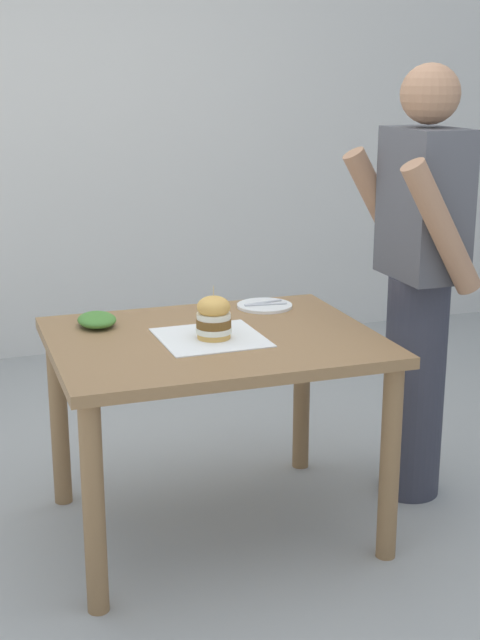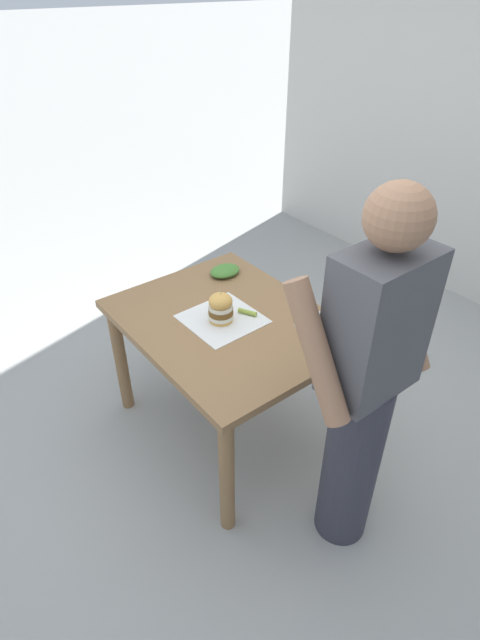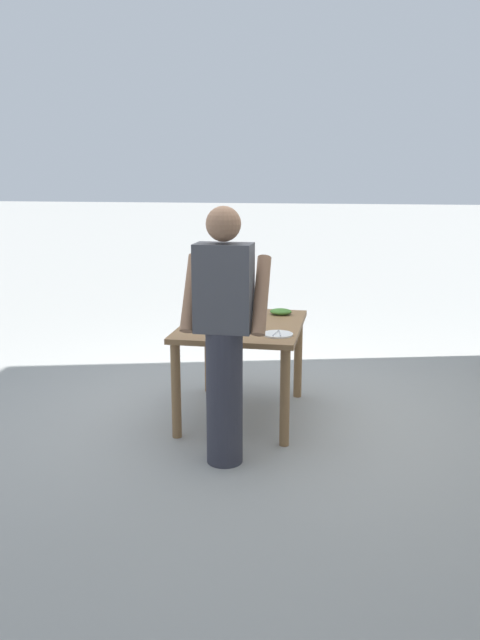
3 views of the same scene
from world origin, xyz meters
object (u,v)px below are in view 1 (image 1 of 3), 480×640
at_px(patio_table, 214,367).
at_px(diner_across_table, 419,281).
at_px(sandwich, 214,317).
at_px(pickle_spear, 213,323).
at_px(side_salad, 97,320).
at_px(side_plate_with_forks, 265,306).

relative_size(patio_table, diner_across_table, 0.68).
distance_m(sandwich, pickle_spear, 0.16).
distance_m(sandwich, side_salad, 0.47).
bearing_deg(sandwich, patio_table, 165.74).
bearing_deg(side_plate_with_forks, diner_across_table, 61.75).
bearing_deg(side_plate_with_forks, pickle_spear, -52.79).
xyz_separation_m(side_plate_with_forks, side_salad, (0.06, -0.68, 0.02)).
relative_size(pickle_spear, side_salad, 0.55).
distance_m(pickle_spear, side_plate_with_forks, 0.35).
xyz_separation_m(pickle_spear, diner_across_table, (0.07, 0.80, 0.12)).
distance_m(patio_table, sandwich, 0.20).
xyz_separation_m(patio_table, pickle_spear, (-0.10, 0.03, 0.13)).
xyz_separation_m(pickle_spear, side_plate_with_forks, (-0.21, 0.28, -0.01)).
distance_m(side_salad, diner_across_table, 1.23).
relative_size(sandwich, side_salad, 1.04).
relative_size(side_salad, diner_across_table, 0.11).
xyz_separation_m(side_salad, diner_across_table, (0.22, 1.20, 0.11)).
distance_m(sandwich, side_plate_with_forks, 0.48).
height_order(patio_table, sandwich, sandwich).
bearing_deg(sandwich, diner_across_table, 94.56).
relative_size(patio_table, sandwich, 6.09).
bearing_deg(patio_table, pickle_spear, 163.25).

